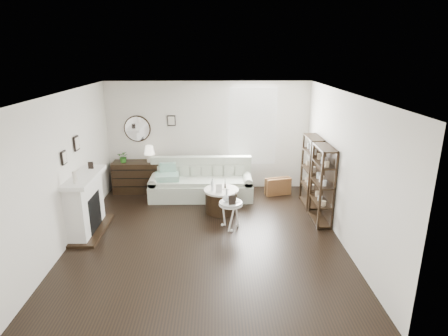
{
  "coord_description": "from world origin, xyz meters",
  "views": [
    {
      "loc": [
        0.21,
        -6.4,
        3.39
      ],
      "look_at": [
        0.35,
        0.8,
        1.13
      ],
      "focal_mm": 30.0,
      "sensor_mm": 36.0,
      "label": 1
    }
  ],
  "objects_px": {
    "sofa": "(201,185)",
    "pedestal_table": "(231,204)",
    "drum_table": "(221,200)",
    "dresser": "(137,177)"
  },
  "relations": [
    {
      "from": "sofa",
      "to": "pedestal_table",
      "type": "height_order",
      "value": "sofa"
    },
    {
      "from": "sofa",
      "to": "dresser",
      "type": "relative_size",
      "value": 2.09
    },
    {
      "from": "sofa",
      "to": "pedestal_table",
      "type": "distance_m",
      "value": 1.83
    },
    {
      "from": "dresser",
      "to": "pedestal_table",
      "type": "relative_size",
      "value": 2.07
    },
    {
      "from": "sofa",
      "to": "dresser",
      "type": "height_order",
      "value": "sofa"
    },
    {
      "from": "sofa",
      "to": "drum_table",
      "type": "distance_m",
      "value": 1.01
    },
    {
      "from": "drum_table",
      "to": "pedestal_table",
      "type": "distance_m",
      "value": 0.86
    },
    {
      "from": "dresser",
      "to": "drum_table",
      "type": "bearing_deg",
      "value": -31.83
    },
    {
      "from": "sofa",
      "to": "drum_table",
      "type": "relative_size",
      "value": 3.21
    },
    {
      "from": "drum_table",
      "to": "pedestal_table",
      "type": "height_order",
      "value": "pedestal_table"
    }
  ]
}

